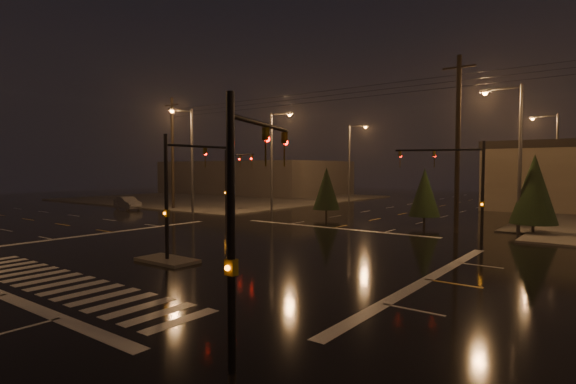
# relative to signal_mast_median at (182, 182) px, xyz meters

# --- Properties ---
(ground) EXTENTS (140.00, 140.00, 0.00)m
(ground) POSITION_rel_signal_mast_median_xyz_m (-0.00, 3.07, -3.75)
(ground) COLOR black
(ground) RESTS_ON ground
(sidewalk_nw) EXTENTS (36.00, 36.00, 0.12)m
(sidewalk_nw) POSITION_rel_signal_mast_median_xyz_m (-30.00, 33.07, -3.69)
(sidewalk_nw) COLOR #43413C
(sidewalk_nw) RESTS_ON ground
(median_island) EXTENTS (3.00, 1.60, 0.15)m
(median_island) POSITION_rel_signal_mast_median_xyz_m (-0.00, -0.93, -3.68)
(median_island) COLOR #43413C
(median_island) RESTS_ON ground
(crosswalk) EXTENTS (15.00, 2.60, 0.01)m
(crosswalk) POSITION_rel_signal_mast_median_xyz_m (-0.00, -5.93, -3.75)
(crosswalk) COLOR beige
(crosswalk) RESTS_ON ground
(stop_bar_near) EXTENTS (16.00, 0.50, 0.01)m
(stop_bar_near) POSITION_rel_signal_mast_median_xyz_m (-0.00, -7.93, -3.75)
(stop_bar_near) COLOR beige
(stop_bar_near) RESTS_ON ground
(stop_bar_far) EXTENTS (16.00, 0.50, 0.01)m
(stop_bar_far) POSITION_rel_signal_mast_median_xyz_m (-0.00, 14.07, -3.75)
(stop_bar_far) COLOR beige
(stop_bar_far) RESTS_ON ground
(commercial_block) EXTENTS (30.00, 18.00, 5.60)m
(commercial_block) POSITION_rel_signal_mast_median_xyz_m (-35.00, 45.07, -0.95)
(commercial_block) COLOR #453E3D
(commercial_block) RESTS_ON ground
(signal_mast_median) EXTENTS (0.25, 4.59, 6.00)m
(signal_mast_median) POSITION_rel_signal_mast_median_xyz_m (0.00, 0.00, 0.00)
(signal_mast_median) COLOR black
(signal_mast_median) RESTS_ON ground
(signal_mast_ne) EXTENTS (4.84, 1.86, 6.00)m
(signal_mast_ne) POSITION_rel_signal_mast_median_xyz_m (9.50, 13.21, 0.04)
(signal_mast_ne) COLOR black
(signal_mast_ne) RESTS_ON ground
(signal_mast_nw) EXTENTS (4.84, 1.86, 6.00)m
(signal_mast_nw) POSITION_rel_signal_mast_median_xyz_m (-9.50, 13.21, 0.04)
(signal_mast_nw) COLOR black
(signal_mast_nw) RESTS_ON ground
(signal_mast_se) EXTENTS (1.55, 3.87, 6.00)m
(signal_mast_se) POSITION_rel_signal_mast_median_xyz_m (10.23, -6.68, -0.04)
(signal_mast_se) COLOR black
(signal_mast_se) RESTS_ON ground
(streetlight_1) EXTENTS (2.77, 0.32, 10.00)m
(streetlight_1) POSITION_rel_signal_mast_median_xyz_m (-11.18, 21.07, 2.05)
(streetlight_1) COLOR #38383A
(streetlight_1) RESTS_ON ground
(streetlight_2) EXTENTS (2.77, 0.32, 10.00)m
(streetlight_2) POSITION_rel_signal_mast_median_xyz_m (-11.18, 37.07, 2.05)
(streetlight_2) COLOR #38383A
(streetlight_2) RESTS_ON ground
(streetlight_3) EXTENTS (2.77, 0.32, 10.00)m
(streetlight_3) POSITION_rel_signal_mast_median_xyz_m (11.18, 19.07, 2.05)
(streetlight_3) COLOR #38383A
(streetlight_3) RESTS_ON ground
(streetlight_4) EXTENTS (2.77, 0.32, 10.00)m
(streetlight_4) POSITION_rel_signal_mast_median_xyz_m (11.18, 39.07, 2.05)
(streetlight_4) COLOR #38383A
(streetlight_4) RESTS_ON ground
(streetlight_5) EXTENTS (0.32, 2.77, 10.00)m
(streetlight_5) POSITION_rel_signal_mast_median_xyz_m (-16.00, 14.26, 2.05)
(streetlight_5) COLOR #38383A
(streetlight_5) RESTS_ON ground
(utility_pole_0) EXTENTS (2.20, 0.32, 12.00)m
(utility_pole_0) POSITION_rel_signal_mast_median_xyz_m (-22.00, 17.07, 2.38)
(utility_pole_0) COLOR black
(utility_pole_0) RESTS_ON ground
(utility_pole_1) EXTENTS (2.20, 0.32, 12.00)m
(utility_pole_1) POSITION_rel_signal_mast_median_xyz_m (8.00, 17.07, 2.38)
(utility_pole_1) COLOR black
(utility_pole_1) RESTS_ON ground
(conifer_0) EXTENTS (2.99, 2.99, 5.37)m
(conifer_0) POSITION_rel_signal_mast_median_xyz_m (12.32, 19.53, -0.72)
(conifer_0) COLOR black
(conifer_0) RESTS_ON ground
(conifer_3) EXTENTS (2.44, 2.44, 4.51)m
(conifer_3) POSITION_rel_signal_mast_median_xyz_m (-4.40, 20.19, -1.15)
(conifer_3) COLOR black
(conifer_3) RESTS_ON ground
(conifer_4) EXTENTS (2.38, 2.38, 4.42)m
(conifer_4) POSITION_rel_signal_mast_median_xyz_m (4.81, 19.70, -1.19)
(conifer_4) COLOR black
(conifer_4) RESTS_ON ground
(car_crossing) EXTENTS (4.30, 2.08, 1.36)m
(car_crossing) POSITION_rel_signal_mast_median_xyz_m (-25.56, 13.84, -3.07)
(car_crossing) COLOR slate
(car_crossing) RESTS_ON ground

